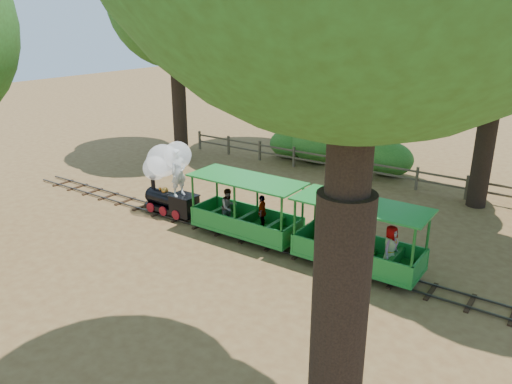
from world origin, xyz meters
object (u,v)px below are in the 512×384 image
Objects in this scene: carriage_front at (245,215)px; fence at (351,165)px; locomotive at (167,172)px; carriage_rear at (358,245)px.

carriage_front is 0.21× the size of fence.
fence is (3.62, 7.94, -1.05)m from locomotive.
carriage_rear is (3.97, 0.02, 0.01)m from carriage_front.
carriage_front is 8.01m from fence.
locomotive reaches higher than carriage_front.
fence is (-3.85, 7.98, -0.24)m from carriage_rear.
locomotive is 0.16× the size of fence.
locomotive is at bearing 179.66° from carriage_rear.
locomotive reaches higher than carriage_rear.
carriage_front is at bearing -90.85° from fence.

